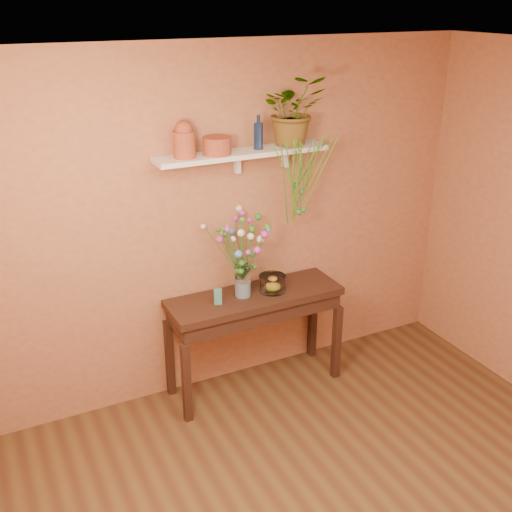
% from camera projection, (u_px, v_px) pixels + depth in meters
% --- Properties ---
extents(room, '(4.04, 4.04, 2.70)m').
position_uv_depth(room, '(393.00, 347.00, 3.07)').
color(room, '#53391C').
rests_on(room, ground).
extents(sideboard, '(1.37, 0.44, 0.83)m').
position_uv_depth(sideboard, '(255.00, 308.00, 4.81)').
color(sideboard, '#351C12').
rests_on(sideboard, ground).
extents(wall_shelf, '(1.30, 0.24, 0.19)m').
position_uv_depth(wall_shelf, '(244.00, 154.00, 4.42)').
color(wall_shelf, white).
rests_on(wall_shelf, room).
extents(terracotta_jug, '(0.20, 0.20, 0.25)m').
position_uv_depth(terracotta_jug, '(184.00, 140.00, 4.18)').
color(terracotta_jug, '#A4452B').
rests_on(terracotta_jug, wall_shelf).
extents(terracotta_pot, '(0.20, 0.20, 0.12)m').
position_uv_depth(terracotta_pot, '(217.00, 146.00, 4.29)').
color(terracotta_pot, '#A4452B').
rests_on(terracotta_pot, wall_shelf).
extents(blue_bottle, '(0.08, 0.08, 0.25)m').
position_uv_depth(blue_bottle, '(258.00, 135.00, 4.41)').
color(blue_bottle, '#0F1E3B').
rests_on(blue_bottle, wall_shelf).
extents(spider_plant, '(0.54, 0.49, 0.51)m').
position_uv_depth(spider_plant, '(293.00, 110.00, 4.49)').
color(spider_plant, '#2D6E25').
rests_on(spider_plant, wall_shelf).
extents(plant_fronds, '(0.52, 0.32, 0.68)m').
position_uv_depth(plant_fronds, '(300.00, 185.00, 4.56)').
color(plant_fronds, '#2D6E25').
rests_on(plant_fronds, wall_shelf).
extents(glass_vase, '(0.12, 0.12, 0.26)m').
position_uv_depth(glass_vase, '(243.00, 283.00, 4.69)').
color(glass_vase, white).
rests_on(glass_vase, sideboard).
extents(bouquet, '(0.49, 0.48, 0.53)m').
position_uv_depth(bouquet, '(244.00, 239.00, 4.56)').
color(bouquet, '#386B28').
rests_on(bouquet, glass_vase).
extents(glass_bowl, '(0.21, 0.21, 0.13)m').
position_uv_depth(glass_bowl, '(272.00, 284.00, 4.79)').
color(glass_bowl, white).
rests_on(glass_bowl, sideboard).
extents(lemon, '(0.08, 0.08, 0.08)m').
position_uv_depth(lemon, '(273.00, 285.00, 4.82)').
color(lemon, yellow).
rests_on(lemon, glass_bowl).
extents(carton, '(0.07, 0.06, 0.12)m').
position_uv_depth(carton, '(218.00, 296.00, 4.59)').
color(carton, teal).
rests_on(carton, sideboard).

